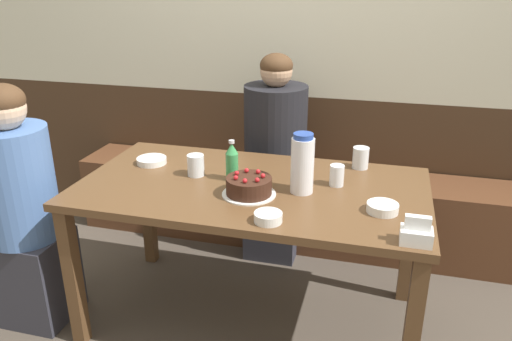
# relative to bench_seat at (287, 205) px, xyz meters

# --- Properties ---
(ground_plane) EXTENTS (12.00, 12.00, 0.00)m
(ground_plane) POSITION_rel_bench_seat_xyz_m (0.00, -0.83, -0.23)
(ground_plane) COLOR #4C4238
(back_wall) EXTENTS (4.80, 0.04, 2.50)m
(back_wall) POSITION_rel_bench_seat_xyz_m (0.00, 0.22, 1.02)
(back_wall) COLOR #3D2819
(back_wall) RESTS_ON ground_plane
(bench_seat) EXTENTS (2.68, 0.38, 0.47)m
(bench_seat) POSITION_rel_bench_seat_xyz_m (0.00, 0.00, 0.00)
(bench_seat) COLOR #56331E
(bench_seat) RESTS_ON ground_plane
(dining_table) EXTENTS (1.55, 0.83, 0.72)m
(dining_table) POSITION_rel_bench_seat_xyz_m (0.00, -0.83, 0.40)
(dining_table) COLOR brown
(dining_table) RESTS_ON ground_plane
(birthday_cake) EXTENTS (0.23, 0.23, 0.10)m
(birthday_cake) POSITION_rel_bench_seat_xyz_m (0.02, -0.94, 0.53)
(birthday_cake) COLOR white
(birthday_cake) RESTS_ON dining_table
(water_pitcher) EXTENTS (0.10, 0.10, 0.26)m
(water_pitcher) POSITION_rel_bench_seat_xyz_m (0.23, -0.85, 0.62)
(water_pitcher) COLOR white
(water_pitcher) RESTS_ON dining_table
(soju_bottle) EXTENTS (0.06, 0.06, 0.19)m
(soju_bottle) POSITION_rel_bench_seat_xyz_m (-0.10, -0.79, 0.58)
(soju_bottle) COLOR #388E4C
(soju_bottle) RESTS_ON dining_table
(napkin_holder) EXTENTS (0.11, 0.08, 0.11)m
(napkin_holder) POSITION_rel_bench_seat_xyz_m (0.69, -1.18, 0.53)
(napkin_holder) COLOR white
(napkin_holder) RESTS_ON dining_table
(bowl_soup_white) EXTENTS (0.13, 0.13, 0.04)m
(bowl_soup_white) POSITION_rel_bench_seat_xyz_m (0.57, -0.96, 0.51)
(bowl_soup_white) COLOR white
(bowl_soup_white) RESTS_ON dining_table
(bowl_rice_small) EXTENTS (0.11, 0.11, 0.04)m
(bowl_rice_small) POSITION_rel_bench_seat_xyz_m (0.16, -1.15, 0.51)
(bowl_rice_small) COLOR white
(bowl_rice_small) RESTS_ON dining_table
(bowl_side_dish) EXTENTS (0.15, 0.15, 0.03)m
(bowl_side_dish) POSITION_rel_bench_seat_xyz_m (-0.55, -0.70, 0.50)
(bowl_side_dish) COLOR white
(bowl_side_dish) RESTS_ON dining_table
(glass_water_tall) EXTENTS (0.06, 0.06, 0.09)m
(glass_water_tall) POSITION_rel_bench_seat_xyz_m (0.37, -0.74, 0.54)
(glass_water_tall) COLOR silver
(glass_water_tall) RESTS_ON dining_table
(glass_tumbler_short) EXTENTS (0.08, 0.08, 0.10)m
(glass_tumbler_short) POSITION_rel_bench_seat_xyz_m (-0.28, -0.79, 0.54)
(glass_tumbler_short) COLOR silver
(glass_tumbler_short) RESTS_ON dining_table
(glass_shot_small) EXTENTS (0.08, 0.08, 0.10)m
(glass_shot_small) POSITION_rel_bench_seat_xyz_m (0.45, -0.49, 0.54)
(glass_shot_small) COLOR silver
(glass_shot_small) RESTS_ON dining_table
(person_teal_shirt) EXTENTS (0.36, 0.36, 1.20)m
(person_teal_shirt) POSITION_rel_bench_seat_xyz_m (-0.05, -0.15, 0.35)
(person_teal_shirt) COLOR #33333D
(person_teal_shirt) RESTS_ON ground_plane
(person_pale_blue_shirt) EXTENTS (0.34, 0.33, 1.17)m
(person_pale_blue_shirt) POSITION_rel_bench_seat_xyz_m (-1.03, -1.08, 0.33)
(person_pale_blue_shirt) COLOR #33333D
(person_pale_blue_shirt) RESTS_ON ground_plane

